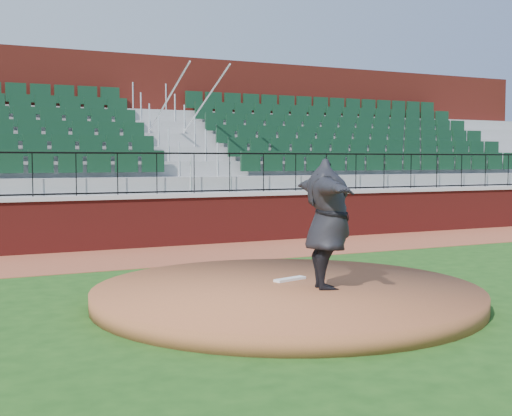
{
  "coord_description": "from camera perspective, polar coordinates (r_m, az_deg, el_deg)",
  "views": [
    {
      "loc": [
        -5.26,
        -9.18,
        2.13
      ],
      "look_at": [
        0.0,
        1.5,
        1.3
      ],
      "focal_mm": 48.26,
      "sensor_mm": 36.0,
      "label": 1
    }
  ],
  "objects": [
    {
      "name": "ground",
      "position": [
        10.8,
        3.55,
        -7.4
      ],
      "size": [
        90.0,
        90.0,
        0.0
      ],
      "primitive_type": "plane",
      "color": "#1D4814",
      "rests_on": "ground"
    },
    {
      "name": "warning_track",
      "position": [
        15.65,
        -6.34,
        -3.84
      ],
      "size": [
        34.0,
        3.2,
        0.01
      ],
      "primitive_type": "cube",
      "color": "brown",
      "rests_on": "ground"
    },
    {
      "name": "field_wall",
      "position": [
        17.08,
        -8.18,
        -1.19
      ],
      "size": [
        34.0,
        0.35,
        1.2
      ],
      "primitive_type": "cube",
      "color": "maroon",
      "rests_on": "ground"
    },
    {
      "name": "wall_cap",
      "position": [
        17.04,
        -8.2,
        0.99
      ],
      "size": [
        34.0,
        0.45,
        0.1
      ],
      "primitive_type": "cube",
      "color": "#B7B7B7",
      "rests_on": "field_wall"
    },
    {
      "name": "wall_railing",
      "position": [
        17.02,
        -8.22,
        2.84
      ],
      "size": [
        34.0,
        0.05,
        1.0
      ],
      "primitive_type": null,
      "color": "black",
      "rests_on": "wall_cap"
    },
    {
      "name": "seating_stands",
      "position": [
        19.63,
        -10.71,
        4.42
      ],
      "size": [
        34.0,
        5.1,
        4.6
      ],
      "primitive_type": null,
      "color": "gray",
      "rests_on": "ground"
    },
    {
      "name": "concourse_wall",
      "position": [
        22.34,
        -12.65,
        5.49
      ],
      "size": [
        34.0,
        0.5,
        5.5
      ],
      "primitive_type": "cube",
      "color": "maroon",
      "rests_on": "ground"
    },
    {
      "name": "pitchers_mound",
      "position": [
        10.34,
        2.56,
        -7.2
      ],
      "size": [
        5.76,
        5.76,
        0.25
      ],
      "primitive_type": "cylinder",
      "color": "brown",
      "rests_on": "ground"
    },
    {
      "name": "pitching_rubber",
      "position": [
        10.83,
        2.83,
        -5.91
      ],
      "size": [
        0.59,
        0.29,
        0.04
      ],
      "primitive_type": "cube",
      "rotation": [
        0.0,
        0.0,
        0.27
      ],
      "color": "white",
      "rests_on": "pitchers_mound"
    },
    {
      "name": "pitcher",
      "position": [
        10.05,
        5.94,
        -1.34
      ],
      "size": [
        1.24,
        2.43,
        1.9
      ],
      "primitive_type": "imported",
      "rotation": [
        0.0,
        0.0,
        1.3
      ],
      "color": "black",
      "rests_on": "pitchers_mound"
    }
  ]
}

